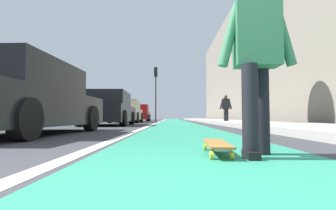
{
  "coord_description": "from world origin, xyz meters",
  "views": [
    {
      "loc": [
        -0.88,
        0.32,
        0.36
      ],
      "look_at": [
        10.92,
        0.45,
        0.93
      ],
      "focal_mm": 27.2,
      "sensor_mm": 36.0,
      "label": 1
    }
  ],
  "objects_px": {
    "parked_car_near": "(24,100)",
    "traffic_light": "(156,84)",
    "parked_car_mid": "(108,109)",
    "parked_car_end": "(139,113)",
    "pedestrian_distant": "(226,107)",
    "skater_person": "(256,54)",
    "street_tree_mid": "(253,43)",
    "skateboard": "(217,144)",
    "parked_car_far": "(127,112)"
  },
  "relations": [
    {
      "from": "skateboard",
      "to": "traffic_light",
      "type": "relative_size",
      "value": 0.18
    },
    {
      "from": "parked_car_mid",
      "to": "parked_car_far",
      "type": "xyz_separation_m",
      "value": [
        5.75,
        0.19,
        0.01
      ]
    },
    {
      "from": "parked_car_mid",
      "to": "skateboard",
      "type": "bearing_deg",
      "value": -159.9
    },
    {
      "from": "pedestrian_distant",
      "to": "skateboard",
      "type": "bearing_deg",
      "value": 167.36
    },
    {
      "from": "parked_car_mid",
      "to": "parked_car_far",
      "type": "distance_m",
      "value": 5.75
    },
    {
      "from": "parked_car_near",
      "to": "street_tree_mid",
      "type": "relative_size",
      "value": 1.04
    },
    {
      "from": "skater_person",
      "to": "parked_car_mid",
      "type": "distance_m",
      "value": 9.62
    },
    {
      "from": "skateboard",
      "to": "skater_person",
      "type": "xyz_separation_m",
      "value": [
        -0.15,
        -0.35,
        0.84
      ]
    },
    {
      "from": "parked_car_near",
      "to": "pedestrian_distant",
      "type": "distance_m",
      "value": 11.32
    },
    {
      "from": "skateboard",
      "to": "parked_car_end",
      "type": "xyz_separation_m",
      "value": [
        20.59,
        3.37,
        0.61
      ]
    },
    {
      "from": "parked_car_far",
      "to": "pedestrian_distant",
      "type": "height_order",
      "value": "pedestrian_distant"
    },
    {
      "from": "skater_person",
      "to": "parked_car_mid",
      "type": "relative_size",
      "value": 0.37
    },
    {
      "from": "street_tree_mid",
      "to": "pedestrian_distant",
      "type": "xyz_separation_m",
      "value": [
        4.3,
        0.2,
        -2.45
      ]
    },
    {
      "from": "parked_car_far",
      "to": "street_tree_mid",
      "type": "relative_size",
      "value": 1.01
    },
    {
      "from": "parked_car_end",
      "to": "street_tree_mid",
      "type": "height_order",
      "value": "street_tree_mid"
    },
    {
      "from": "parked_car_near",
      "to": "street_tree_mid",
      "type": "xyz_separation_m",
      "value": [
        5.18,
        -6.37,
        2.68
      ]
    },
    {
      "from": "skater_person",
      "to": "parked_car_far",
      "type": "xyz_separation_m",
      "value": [
        14.69,
        3.75,
        -0.22
      ]
    },
    {
      "from": "traffic_light",
      "to": "parked_car_far",
      "type": "bearing_deg",
      "value": 160.39
    },
    {
      "from": "skater_person",
      "to": "street_tree_mid",
      "type": "distance_m",
      "value": 8.77
    },
    {
      "from": "skater_person",
      "to": "street_tree_mid",
      "type": "bearing_deg",
      "value": -17.83
    },
    {
      "from": "parked_car_mid",
      "to": "parked_car_end",
      "type": "height_order",
      "value": "parked_car_mid"
    },
    {
      "from": "parked_car_near",
      "to": "traffic_light",
      "type": "xyz_separation_m",
      "value": [
        16.56,
        -1.71,
        2.47
      ]
    },
    {
      "from": "parked_car_far",
      "to": "pedestrian_distant",
      "type": "relative_size",
      "value": 2.69
    },
    {
      "from": "skateboard",
      "to": "parked_car_mid",
      "type": "distance_m",
      "value": 9.38
    },
    {
      "from": "parked_car_near",
      "to": "pedestrian_distant",
      "type": "relative_size",
      "value": 2.78
    },
    {
      "from": "traffic_light",
      "to": "skateboard",
      "type": "bearing_deg",
      "value": -174.85
    },
    {
      "from": "skater_person",
      "to": "parked_car_end",
      "type": "bearing_deg",
      "value": 10.16
    },
    {
      "from": "parked_car_mid",
      "to": "traffic_light",
      "type": "bearing_deg",
      "value": -8.07
    },
    {
      "from": "parked_car_far",
      "to": "parked_car_near",
      "type": "bearing_deg",
      "value": 179.82
    },
    {
      "from": "skater_person",
      "to": "parked_car_far",
      "type": "bearing_deg",
      "value": 14.34
    },
    {
      "from": "traffic_light",
      "to": "pedestrian_distant",
      "type": "distance_m",
      "value": 8.66
    },
    {
      "from": "skateboard",
      "to": "parked_car_far",
      "type": "xyz_separation_m",
      "value": [
        14.54,
        3.41,
        0.63
      ]
    },
    {
      "from": "pedestrian_distant",
      "to": "skater_person",
      "type": "bearing_deg",
      "value": 169.05
    },
    {
      "from": "parked_car_far",
      "to": "parked_car_end",
      "type": "xyz_separation_m",
      "value": [
        6.06,
        -0.04,
        -0.01
      ]
    },
    {
      "from": "parked_car_far",
      "to": "skater_person",
      "type": "bearing_deg",
      "value": -165.66
    },
    {
      "from": "parked_car_end",
      "to": "traffic_light",
      "type": "height_order",
      "value": "traffic_light"
    },
    {
      "from": "skateboard",
      "to": "pedestrian_distant",
      "type": "distance_m",
      "value": 12.49
    },
    {
      "from": "street_tree_mid",
      "to": "pedestrian_distant",
      "type": "distance_m",
      "value": 4.95
    },
    {
      "from": "skateboard",
      "to": "parked_car_near",
      "type": "distance_m",
      "value": 4.41
    },
    {
      "from": "parked_car_near",
      "to": "parked_car_end",
      "type": "xyz_separation_m",
      "value": [
        17.91,
        -0.08,
        -0.01
      ]
    },
    {
      "from": "parked_car_mid",
      "to": "parked_car_end",
      "type": "xyz_separation_m",
      "value": [
        11.8,
        0.15,
        -0.0
      ]
    },
    {
      "from": "parked_car_far",
      "to": "parked_car_end",
      "type": "relative_size",
      "value": 0.97
    },
    {
      "from": "parked_car_end",
      "to": "pedestrian_distant",
      "type": "bearing_deg",
      "value": -144.11
    },
    {
      "from": "skater_person",
      "to": "parked_car_end",
      "type": "distance_m",
      "value": 21.07
    },
    {
      "from": "traffic_light",
      "to": "street_tree_mid",
      "type": "relative_size",
      "value": 1.06
    },
    {
      "from": "skateboard",
      "to": "parked_car_end",
      "type": "relative_size",
      "value": 0.19
    },
    {
      "from": "parked_car_end",
      "to": "street_tree_mid",
      "type": "distance_m",
      "value": 14.45
    },
    {
      "from": "skateboard",
      "to": "street_tree_mid",
      "type": "height_order",
      "value": "street_tree_mid"
    },
    {
      "from": "skater_person",
      "to": "parked_car_far",
      "type": "height_order",
      "value": "skater_person"
    },
    {
      "from": "skateboard",
      "to": "traffic_light",
      "type": "distance_m",
      "value": 19.56
    }
  ]
}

